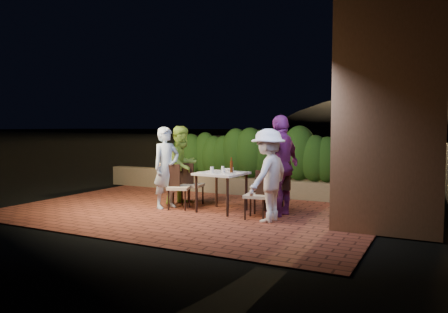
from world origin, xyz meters
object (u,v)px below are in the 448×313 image
Objects in this scene: chair_left_front at (179,187)px; diner_blue at (166,168)px; bowl at (228,170)px; parapet_lamp at (160,166)px; diner_white at (268,175)px; beer_bottle at (231,165)px; chair_right_front at (257,195)px; chair_left_back at (193,184)px; chair_right_back at (269,187)px; diner_purple at (281,165)px; dining_table at (222,192)px; diner_green at (182,165)px.

diner_blue reaches higher than chair_left_front.
parapet_lamp is (-2.97, 1.91, -0.20)m from bowl.
beer_bottle is at bearing -108.59° from diner_white.
chair_right_front is at bearing -72.96° from diner_blue.
chair_left_back reaches higher than bowl.
chair_left_back is (-1.03, 0.27, -0.46)m from beer_bottle.
diner_purple reaches higher than chair_right_back.
chair_right_back is (1.73, -0.12, 0.07)m from chair_left_back.
diner_blue is 3.02m from parapet_lamp.
diner_purple is (0.26, -0.04, 0.42)m from chair_right_back.
diner_purple reaches higher than chair_left_front.
dining_table is 2.90× the size of beer_bottle.
diner_blue is (-1.32, -0.24, -0.09)m from beer_bottle.
beer_bottle is at bearing -23.53° from chair_left_back.
chair_left_front is 3.17m from parapet_lamp.
chair_right_front is at bearing -29.50° from chair_left_back.
bowl is 0.19× the size of chair_right_back.
chair_left_back is 2.13m from diner_white.
parapet_lamp is (-3.84, 2.52, 0.14)m from chair_right_front.
diner_green is 1.03× the size of diner_white.
bowl is 1.34m from diner_white.
diner_white is at bearing -32.20° from bowl.
dining_table is 0.95× the size of chair_left_front.
parapet_lamp is (-2.99, 2.20, 0.20)m from dining_table.
diner_white is at bearing 151.93° from chair_right_front.
chair_left_back is at bearing -102.47° from diner_white.
diner_blue is (-2.03, -0.39, 0.31)m from chair_right_back.
bowl is 0.90m from chair_left_back.
beer_bottle is at bearing -91.95° from diner_green.
chair_left_back is 0.70m from diner_blue.
dining_table is 4.35× the size of bowl.
diner_purple is at bearing 8.15° from dining_table.
chair_right_front is 0.53× the size of diner_blue.
bowl is 0.22× the size of chair_right_front.
diner_green reaches higher than parapet_lamp.
diner_white is 4.87m from parapet_lamp.
dining_table is 0.97× the size of chair_left_back.
diner_blue reaches higher than beer_bottle.
diner_green is (-1.99, 0.15, 0.32)m from chair_right_back.
diner_green reaches higher than chair_right_front.
chair_left_back is at bearing -84.29° from diner_purple.
beer_bottle is 0.18× the size of diner_white.
beer_bottle is 1.05m from diner_white.
dining_table is 1.25m from diner_green.
diner_green reaches higher than chair_left_back.
bowl is 0.12× the size of diner_white.
chair_right_back reaches higher than chair_left_back.
chair_left_back is 0.53× the size of diner_green.
beer_bottle is 0.29× the size of chair_right_back.
dining_table is 0.50m from bowl.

